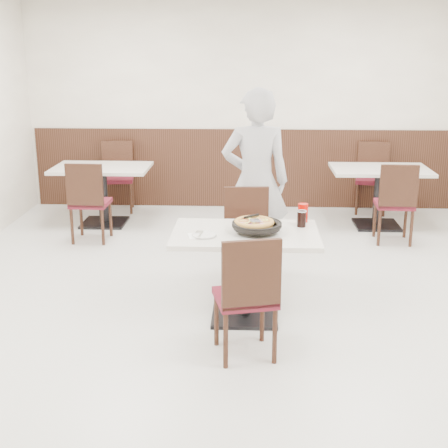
{
  "coord_description": "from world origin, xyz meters",
  "views": [
    {
      "loc": [
        0.1,
        -5.17,
        2.23
      ],
      "look_at": [
        -0.12,
        -0.3,
        0.82
      ],
      "focal_mm": 50.0,
      "sensor_mm": 36.0,
      "label": 1
    }
  ],
  "objects_px": {
    "bg_table_right": "(378,197)",
    "pizza": "(254,224)",
    "cola_glass": "(301,219)",
    "main_table": "(245,275)",
    "bg_chair_left_far": "(118,177)",
    "chair_near": "(245,295)",
    "red_cup": "(303,213)",
    "bg_chair_right_far": "(372,179)",
    "bg_chair_right_near": "(394,202)",
    "diner_person": "(256,182)",
    "bg_chair_left_near": "(90,201)",
    "bg_table_left": "(103,195)",
    "chair_far": "(247,242)",
    "side_plate": "(204,235)",
    "pizza_pan": "(257,228)"
  },
  "relations": [
    {
      "from": "pizza_pan",
      "to": "bg_chair_right_far",
      "type": "xyz_separation_m",
      "value": [
        1.59,
        3.52,
        -0.32
      ]
    },
    {
      "from": "chair_far",
      "to": "side_plate",
      "type": "height_order",
      "value": "chair_far"
    },
    {
      "from": "main_table",
      "to": "chair_near",
      "type": "height_order",
      "value": "chair_near"
    },
    {
      "from": "cola_glass",
      "to": "bg_chair_left_far",
      "type": "distance_m",
      "value": 3.97
    },
    {
      "from": "chair_near",
      "to": "red_cup",
      "type": "xyz_separation_m",
      "value": [
        0.49,
        1.0,
        0.35
      ]
    },
    {
      "from": "diner_person",
      "to": "bg_table_right",
      "type": "xyz_separation_m",
      "value": [
        1.56,
        1.67,
        -0.55
      ]
    },
    {
      "from": "bg_chair_right_far",
      "to": "red_cup",
      "type": "bearing_deg",
      "value": 80.52
    },
    {
      "from": "bg_chair_left_far",
      "to": "bg_table_right",
      "type": "distance_m",
      "value": 3.49
    },
    {
      "from": "bg_chair_left_near",
      "to": "bg_chair_right_near",
      "type": "distance_m",
      "value": 3.53
    },
    {
      "from": "bg_table_right",
      "to": "pizza",
      "type": "bearing_deg",
      "value": -119.45
    },
    {
      "from": "chair_far",
      "to": "cola_glass",
      "type": "height_order",
      "value": "chair_far"
    },
    {
      "from": "main_table",
      "to": "pizza",
      "type": "relative_size",
      "value": 3.89
    },
    {
      "from": "pizza",
      "to": "red_cup",
      "type": "distance_m",
      "value": 0.52
    },
    {
      "from": "main_table",
      "to": "pizza_pan",
      "type": "relative_size",
      "value": 3.14
    },
    {
      "from": "chair_near",
      "to": "red_cup",
      "type": "height_order",
      "value": "chair_near"
    },
    {
      "from": "bg_table_right",
      "to": "red_cup",
      "type": "bearing_deg",
      "value": -114.91
    },
    {
      "from": "diner_person",
      "to": "bg_table_left",
      "type": "bearing_deg",
      "value": -45.87
    },
    {
      "from": "red_cup",
      "to": "bg_chair_left_near",
      "type": "distance_m",
      "value": 2.92
    },
    {
      "from": "chair_near",
      "to": "bg_chair_right_far",
      "type": "relative_size",
      "value": 1.0
    },
    {
      "from": "chair_far",
      "to": "bg_chair_left_far",
      "type": "relative_size",
      "value": 1.0
    },
    {
      "from": "cola_glass",
      "to": "red_cup",
      "type": "bearing_deg",
      "value": 81.37
    },
    {
      "from": "diner_person",
      "to": "bg_chair_left_near",
      "type": "bearing_deg",
      "value": -31.68
    },
    {
      "from": "side_plate",
      "to": "pizza",
      "type": "bearing_deg",
      "value": 20.97
    },
    {
      "from": "cola_glass",
      "to": "bg_chair_left_far",
      "type": "xyz_separation_m",
      "value": [
        -2.26,
        3.24,
        -0.34
      ]
    },
    {
      "from": "chair_near",
      "to": "pizza",
      "type": "xyz_separation_m",
      "value": [
        0.06,
        0.69,
        0.34
      ]
    },
    {
      "from": "main_table",
      "to": "bg_chair_right_near",
      "type": "bearing_deg",
      "value": 52.06
    },
    {
      "from": "chair_far",
      "to": "side_plate",
      "type": "bearing_deg",
      "value": 60.5
    },
    {
      "from": "bg_table_left",
      "to": "bg_table_right",
      "type": "relative_size",
      "value": 1.0
    },
    {
      "from": "chair_near",
      "to": "bg_table_right",
      "type": "relative_size",
      "value": 0.79
    },
    {
      "from": "bg_chair_left_far",
      "to": "bg_chair_right_far",
      "type": "relative_size",
      "value": 1.0
    },
    {
      "from": "chair_far",
      "to": "pizza_pan",
      "type": "distance_m",
      "value": 0.71
    },
    {
      "from": "main_table",
      "to": "pizza",
      "type": "distance_m",
      "value": 0.44
    },
    {
      "from": "red_cup",
      "to": "bg_table_right",
      "type": "height_order",
      "value": "red_cup"
    },
    {
      "from": "bg_chair_right_near",
      "to": "chair_near",
      "type": "bearing_deg",
      "value": -118.14
    },
    {
      "from": "chair_far",
      "to": "bg_chair_right_far",
      "type": "bearing_deg",
      "value": -124.39
    },
    {
      "from": "pizza",
      "to": "chair_far",
      "type": "bearing_deg",
      "value": 95.5
    },
    {
      "from": "chair_far",
      "to": "bg_table_right",
      "type": "distance_m",
      "value": 2.75
    },
    {
      "from": "cola_glass",
      "to": "bg_table_right",
      "type": "distance_m",
      "value": 2.92
    },
    {
      "from": "bg_chair_left_near",
      "to": "bg_table_right",
      "type": "bearing_deg",
      "value": 13.9
    },
    {
      "from": "chair_far",
      "to": "red_cup",
      "type": "distance_m",
      "value": 0.66
    },
    {
      "from": "pizza",
      "to": "bg_table_right",
      "type": "relative_size",
      "value": 0.26
    },
    {
      "from": "main_table",
      "to": "bg_table_right",
      "type": "xyz_separation_m",
      "value": [
        1.65,
        2.82,
        0.0
      ]
    },
    {
      "from": "main_table",
      "to": "bg_chair_left_far",
      "type": "height_order",
      "value": "bg_chair_left_far"
    },
    {
      "from": "bg_table_right",
      "to": "main_table",
      "type": "bearing_deg",
      "value": -120.27
    },
    {
      "from": "side_plate",
      "to": "diner_person",
      "type": "relative_size",
      "value": 0.11
    },
    {
      "from": "chair_near",
      "to": "pizza",
      "type": "distance_m",
      "value": 0.77
    },
    {
      "from": "diner_person",
      "to": "bg_chair_right_near",
      "type": "xyz_separation_m",
      "value": [
        1.61,
        1.02,
        -0.45
      ]
    },
    {
      "from": "chair_far",
      "to": "bg_chair_right_far",
      "type": "relative_size",
      "value": 1.0
    },
    {
      "from": "bg_table_right",
      "to": "cola_glass",
      "type": "bearing_deg",
      "value": -114.06
    },
    {
      "from": "side_plate",
      "to": "bg_chair_left_near",
      "type": "relative_size",
      "value": 0.2
    }
  ]
}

